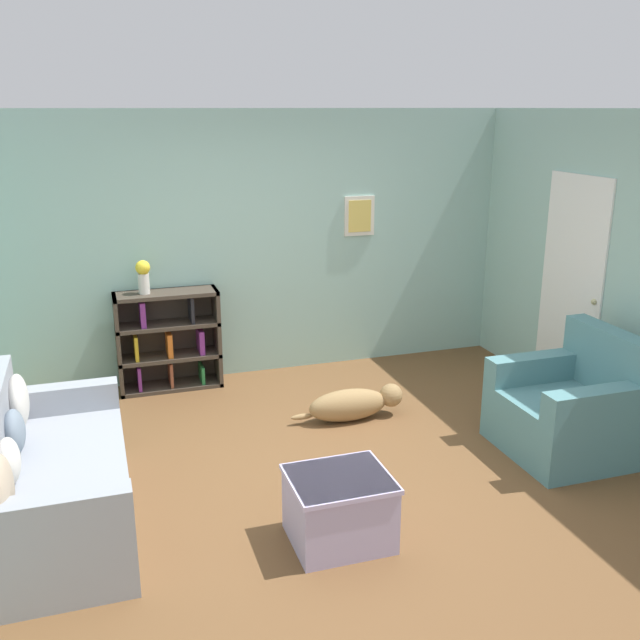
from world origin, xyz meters
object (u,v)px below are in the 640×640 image
Objects in this scene: couch at (46,481)px; bookshelf at (168,340)px; dog at (354,404)px; vase at (143,275)px; coffee_table at (339,507)px; recliner_chair at (572,409)px.

bookshelf is at bearing 65.23° from couch.
vase is (-1.61, 1.24, 0.99)m from dog.
coffee_table is 1.81m from dog.
vase is at bearing 69.17° from couch.
coffee_table reaches higher than dog.
dog is at bearing -37.55° from vase.
dog is (-1.42, 1.06, -0.20)m from recliner_chair.
dog is at bearing -41.58° from bookshelf.
bookshelf is at bearing 138.42° from dog.
vase reaches higher than recliner_chair.
recliner_chair is 0.95× the size of dog.
couch is at bearing 157.64° from coffee_table.
couch is at bearing -114.77° from bookshelf.
coffee_table is (-2.14, -0.60, -0.11)m from recliner_chair.
coffee_table is at bearing -22.36° from couch.
couch is 1.85× the size of bookshelf.
couch reaches higher than coffee_table.
dog is (0.72, 1.66, -0.09)m from coffee_table.
vase is at bearing -172.85° from bookshelf.
bookshelf is 3.08× the size of vase.
couch reaches higher than dog.
recliner_chair is at bearing -39.33° from bookshelf.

